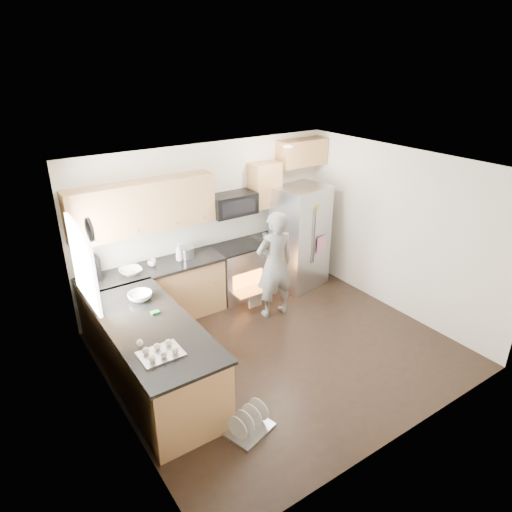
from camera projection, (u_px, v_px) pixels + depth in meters
ground at (280, 350)px, 6.45m from camera, size 4.50×4.50×0.00m
room_shell at (280, 241)px, 5.76m from camera, size 4.54×4.04×2.62m
back_cabinet_run at (184, 256)px, 7.07m from camera, size 4.45×0.64×2.50m
peninsula at (154, 356)px, 5.55m from camera, size 0.96×2.36×1.02m
stove_range at (237, 260)px, 7.63m from camera, size 0.76×0.97×1.79m
refrigerator at (300, 237)px, 7.96m from camera, size 0.99×0.83×1.80m
person at (275, 265)px, 7.00m from camera, size 0.66×0.47×1.72m
dish_rack at (248, 424)px, 5.04m from camera, size 0.60×0.53×0.31m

